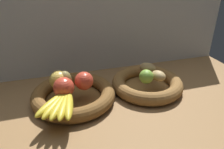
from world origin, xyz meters
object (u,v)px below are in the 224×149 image
object	(u,v)px
apple_red_front	(64,87)
lime_near	(146,77)
pear_brown	(65,80)
fruit_bowl_left	(74,95)
apple_red_right	(84,81)
banana_bunch_front	(61,104)
potato_small	(158,76)
apple_golden_left	(59,80)
fruit_bowl_right	(147,84)
potato_back	(148,68)

from	to	relation	value
apple_red_front	lime_near	distance (cm)	33.85
pear_brown	fruit_bowl_left	bearing A→B (deg)	-28.87
apple_red_right	banana_bunch_front	bearing A→B (deg)	-134.20
apple_red_right	apple_red_front	bearing A→B (deg)	-158.37
pear_brown	potato_small	distance (cm)	39.21
apple_golden_left	pear_brown	distance (cm)	2.26
apple_red_right	lime_near	size ratio (longest dim) A/B	1.23
fruit_bowl_left	pear_brown	size ratio (longest dim) A/B	4.53
fruit_bowl_right	apple_red_right	distance (cm)	29.21
lime_near	fruit_bowl_right	bearing A→B (deg)	56.31
apple_golden_left	fruit_bowl_left	bearing A→B (deg)	-19.22
lime_near	potato_small	bearing A→B (deg)	6.67
pear_brown	lime_near	distance (cm)	33.30
fruit_bowl_right	apple_red_front	size ratio (longest dim) A/B	4.05
fruit_bowl_left	banana_bunch_front	xyz separation A→B (cm)	(-5.64, -11.87, 4.71)
apple_red_right	pear_brown	size ratio (longest dim) A/B	0.98
potato_small	lime_near	xyz separation A→B (cm)	(-6.06, -0.71, 0.84)
potato_back	banana_bunch_front	bearing A→B (deg)	-157.86
apple_golden_left	lime_near	size ratio (longest dim) A/B	1.28
apple_red_front	pear_brown	world-z (taller)	apple_red_front
banana_bunch_front	potato_back	size ratio (longest dim) A/B	2.48
fruit_bowl_left	lime_near	world-z (taller)	lime_near
banana_bunch_front	apple_golden_left	bearing A→B (deg)	87.33
fruit_bowl_right	apple_red_right	size ratio (longest dim) A/B	4.26
banana_bunch_front	potato_back	world-z (taller)	potato_back
potato_back	lime_near	xyz separation A→B (cm)	(-4.80, -8.67, 0.59)
apple_red_front	lime_near	world-z (taller)	apple_red_front
fruit_bowl_right	pear_brown	size ratio (longest dim) A/B	4.20
fruit_bowl_right	banana_bunch_front	xyz separation A→B (cm)	(-38.40, -11.87, 4.71)
potato_back	apple_red_right	bearing A→B (deg)	-168.56
apple_red_right	potato_small	world-z (taller)	apple_red_right
apple_red_right	pear_brown	bearing A→B (deg)	156.65
apple_golden_left	potato_small	size ratio (longest dim) A/B	1.12
potato_small	potato_back	bearing A→B (deg)	98.97
apple_red_front	potato_small	world-z (taller)	apple_red_front
fruit_bowl_left	apple_golden_left	distance (cm)	8.67
potato_small	fruit_bowl_left	bearing A→B (deg)	174.70
apple_red_front	potato_back	bearing A→B (deg)	13.68
fruit_bowl_right	potato_back	xyz separation A→B (cm)	(2.09, 4.61, 5.45)
apple_red_right	apple_golden_left	size ratio (longest dim) A/B	0.97
apple_golden_left	lime_near	distance (cm)	35.55
fruit_bowl_left	pear_brown	world-z (taller)	pear_brown
fruit_bowl_right	potato_small	xyz separation A→B (cm)	(3.35, -3.35, 5.19)
potato_back	lime_near	distance (cm)	9.92
fruit_bowl_left	banana_bunch_front	distance (cm)	13.96
lime_near	potato_back	bearing A→B (deg)	61.02
fruit_bowl_right	apple_red_front	xyz separation A→B (cm)	(-36.53, -4.79, 6.92)
fruit_bowl_right	potato_back	distance (cm)	7.43
apple_red_front	fruit_bowl_right	bearing A→B (deg)	7.48
banana_bunch_front	lime_near	bearing A→B (deg)	12.34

